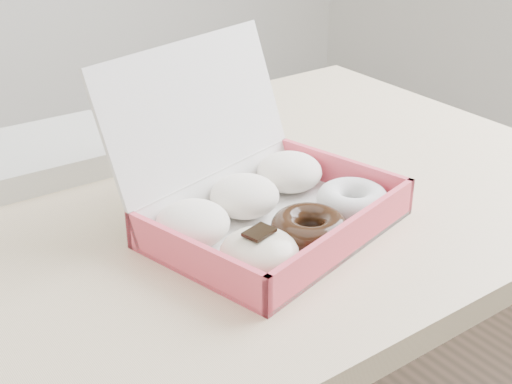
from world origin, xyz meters
TOP-DOWN VIEW (x-y plane):
  - table at (0.00, 0.00)m, footprint 1.20×0.80m
  - donut_box at (0.01, -0.11)m, footprint 0.39×0.37m
  - newspapers at (-0.17, 0.26)m, footprint 0.26×0.21m

SIDE VIEW (x-z plane):
  - table at x=0.00m, z-range 0.30..1.05m
  - newspapers at x=-0.17m, z-range 0.75..0.79m
  - donut_box at x=0.01m, z-range 0.67..0.90m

